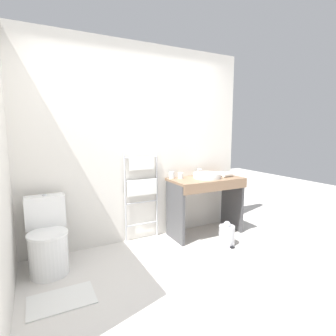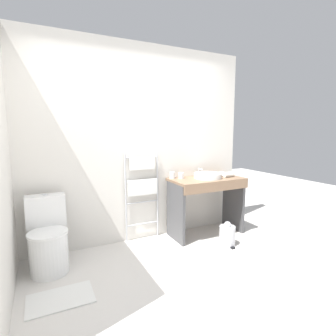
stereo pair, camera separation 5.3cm
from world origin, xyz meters
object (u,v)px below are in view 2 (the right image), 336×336
Objects in this scene: trash_bin at (227,235)px; toilet at (48,241)px; sink_basin at (208,175)px; cup_near_edge at (181,176)px; towel_radiator at (142,182)px; hair_dryer at (228,174)px; cup_near_wall at (172,175)px.

toilet is at bearing 170.25° from trash_bin.
cup_near_edge is (-0.34, 0.14, 0.00)m from sink_basin.
trash_bin is at bearing -86.63° from sink_basin.
towel_radiator is (1.19, 0.31, 0.47)m from toilet.
towel_radiator is 1.25m from hair_dryer.
hair_dryer is (0.32, -0.04, -0.00)m from sink_basin.
hair_dryer is (1.21, -0.28, 0.06)m from towel_radiator.
cup_near_wall reaches higher than cup_near_edge.
hair_dryer is at bearing -18.34° from cup_near_wall.
towel_radiator is at bearing 143.87° from trash_bin.
towel_radiator is 1.31m from trash_bin.
cup_near_edge is (0.54, -0.09, 0.07)m from towel_radiator.
hair_dryer is (0.77, -0.26, -0.01)m from cup_near_wall.
sink_basin is 0.37m from cup_near_edge.
hair_dryer is at bearing 52.41° from trash_bin.
hair_dryer is at bearing 0.65° from toilet.
cup_near_wall is at bearing 154.65° from sink_basin.
toilet is at bearing -170.09° from cup_near_wall.
towel_radiator reaches higher than hair_dryer.
cup_near_edge reaches higher than sink_basin.
cup_near_edge is 0.44× the size of hair_dryer.
cup_near_edge is 0.69m from hair_dryer.
toilet is 8.76× the size of cup_near_wall.
cup_near_wall reaches higher than toilet.
trash_bin is (-0.30, -0.39, -0.72)m from hair_dryer.
towel_radiator is at bearing 167.08° from hair_dryer.
toilet is at bearing -178.04° from sink_basin.
cup_near_wall is 0.28× the size of trash_bin.
cup_near_wall is at bearing 146.55° from cup_near_edge.
cup_near_wall is 0.13m from cup_near_edge.
toilet is 2.06× the size of sink_basin.
cup_near_edge is at bearing 164.36° from hair_dryer.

